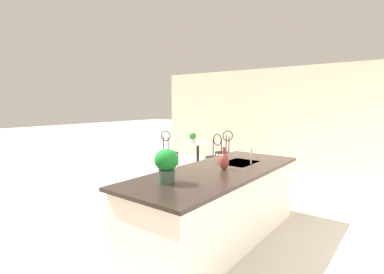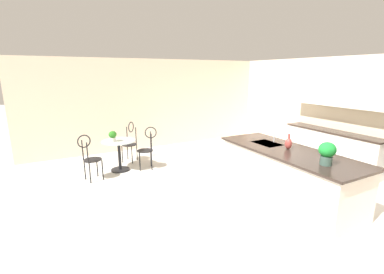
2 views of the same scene
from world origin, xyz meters
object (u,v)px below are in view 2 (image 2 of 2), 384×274
object	(u,v)px
bistro_table	(119,153)
chair_near_window	(147,146)
potted_plant_on_table	(113,136)
potted_plant_counter_far	(327,152)
chair_toward_desk	(130,140)
vase_on_counter	(288,143)
chair_by_island	(90,155)

from	to	relation	value
bistro_table	chair_near_window	world-z (taller)	chair_near_window
potted_plant_on_table	potted_plant_counter_far	distance (m)	4.44
chair_near_window	chair_toward_desk	bearing A→B (deg)	-165.03
chair_toward_desk	potted_plant_on_table	xyz separation A→B (m)	(0.64, -0.56, 0.31)
chair_toward_desk	potted_plant_counter_far	bearing A→B (deg)	23.62
potted_plant_on_table	chair_near_window	bearing A→B (deg)	79.19
bistro_table	vase_on_counter	world-z (taller)	vase_on_counter
chair_toward_desk	chair_near_window	bearing A→B (deg)	14.97
potted_plant_counter_far	vase_on_counter	bearing A→B (deg)	169.63
chair_near_window	chair_toward_desk	distance (m)	0.81
chair_near_window	potted_plant_counter_far	bearing A→B (deg)	25.40
bistro_table	chair_toward_desk	bearing A→B (deg)	144.29
chair_toward_desk	potted_plant_on_table	bearing A→B (deg)	-41.46
chair_by_island	chair_toward_desk	bearing A→B (deg)	129.36
bistro_table	potted_plant_counter_far	size ratio (longest dim) A/B	2.22
bistro_table	potted_plant_counter_far	xyz separation A→B (m)	(3.73, 2.32, 0.68)
chair_near_window	potted_plant_counter_far	world-z (taller)	potted_plant_counter_far
bistro_table	chair_by_island	distance (m)	0.79
potted_plant_counter_far	chair_near_window	bearing A→B (deg)	-154.60
chair_toward_desk	potted_plant_counter_far	distance (m)	4.75
chair_by_island	chair_toward_desk	world-z (taller)	same
potted_plant_counter_far	chair_by_island	bearing A→B (deg)	-138.35
bistro_table	chair_by_island	xyz separation A→B (m)	(0.33, -0.70, 0.13)
chair_toward_desk	potted_plant_counter_far	size ratio (longest dim) A/B	2.89
potted_plant_on_table	potted_plant_counter_far	xyz separation A→B (m)	(3.69, 2.45, 0.24)
bistro_table	chair_toward_desk	world-z (taller)	chair_toward_desk
chair_toward_desk	potted_plant_on_table	size ratio (longest dim) A/B	4.12
bistro_table	potted_plant_on_table	world-z (taller)	potted_plant_on_table
chair_by_island	potted_plant_on_table	xyz separation A→B (m)	(-0.29, 0.57, 0.31)
chair_by_island	potted_plant_counter_far	bearing A→B (deg)	41.65
chair_near_window	chair_by_island	xyz separation A→B (m)	(0.14, -1.34, 0.00)
potted_plant_counter_far	vase_on_counter	world-z (taller)	potted_plant_counter_far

